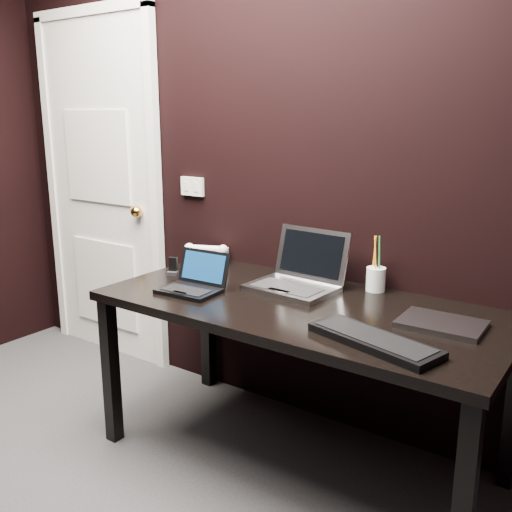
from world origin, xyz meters
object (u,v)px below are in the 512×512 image
Objects in this scene: netbook at (193,284)px; mobile_phone at (173,268)px; closed_laptop at (442,324)px; door at (102,190)px; ext_keyboard at (374,340)px; silver_laptop at (297,279)px; desk at (300,320)px; desk_phone at (207,256)px; pen_cup at (376,278)px.

netbook is 0.30m from mobile_phone.
mobile_phone reaches higher than closed_laptop.
ext_keyboard is (2.08, -0.61, -0.29)m from door.
door is 2.26m from closed_laptop.
closed_laptop is at bearing -7.66° from silver_laptop.
door is 1.57m from silver_laptop.
desk_phone reaches higher than desk.
door is 8.58× the size of pen_cup.
silver_laptop is at bearing 144.23° from ext_keyboard.
pen_cup is (0.19, 0.34, 0.14)m from desk.
netbook reaches higher than ext_keyboard.
pen_cup reaches higher than ext_keyboard.
door is at bearing 172.06° from closed_laptop.
silver_laptop is 0.69m from closed_laptop.
netbook is at bearing -164.21° from desk.
pen_cup is (-0.24, 0.57, 0.04)m from ext_keyboard.
mobile_phone is at bearing -21.49° from door.
ext_keyboard is 0.62m from pen_cup.
desk_phone reaches higher than mobile_phone.
netbook is (1.18, -0.51, -0.27)m from door.
closed_laptop is 1.30m from mobile_phone.
netbook is at bearing -57.34° from desk_phone.
door reaches higher than mobile_phone.
silver_laptop reaches higher than desk.
netbook is at bearing -23.34° from door.
netbook is 0.55× the size of ext_keyboard.
silver_laptop reaches higher than netbook.
desk_phone is (-0.73, 0.27, 0.12)m from desk.
door is at bearing 167.18° from desk.
desk is 0.74m from mobile_phone.
door is at bearing 163.69° from ext_keyboard.
ext_keyboard is 1.63× the size of closed_laptop.
netbook is 0.46m from silver_laptop.
closed_laptop is (0.68, -0.09, -0.04)m from silver_laptop.
silver_laptop reaches higher than ext_keyboard.
netbook is (-0.47, -0.13, 0.11)m from desk.
closed_laptop is 3.58× the size of mobile_phone.
closed_laptop is at bearing 65.36° from ext_keyboard.
pen_cup is at bearing 35.44° from netbook.
pen_cup reaches higher than closed_laptop.
netbook is at bearing -141.00° from silver_laptop.
desk_phone is at bearing 169.70° from silver_laptop.
mobile_phone is at bearing -89.85° from desk_phone.
netbook is 0.91m from ext_keyboard.
desk_phone reaches higher than ext_keyboard.
silver_laptop is at bearing 39.00° from netbook.
desk is 0.23m from silver_laptop.
ext_keyboard is 1.26m from desk_phone.
silver_laptop is 0.67m from ext_keyboard.
closed_laptop is (0.57, 0.07, 0.09)m from desk.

